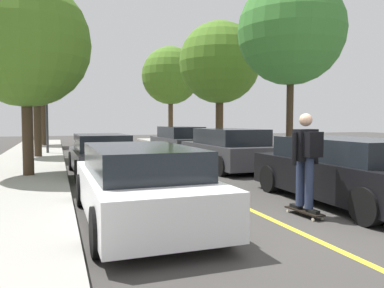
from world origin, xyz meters
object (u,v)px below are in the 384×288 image
street_tree_right_near (220,63)px  fire_hydrant (319,163)px  street_tree_left_near (36,70)px  skateboarder (306,155)px  parked_car_left_near (101,155)px  streetlamp (46,86)px  parked_car_left_nearest (140,183)px  parked_car_right_far (180,142)px  parked_car_right_nearest (346,170)px  street_tree_left_nearest (25,43)px  skateboard (304,211)px  street_tree_right_far (171,76)px  street_tree_right_nearest (291,32)px  parked_car_right_near (228,149)px  street_tree_left_far (42,77)px

street_tree_right_near → fire_hydrant: bearing=-94.0°
street_tree_left_near → skateboarder: street_tree_left_near is taller
skateboarder → parked_car_left_near: bearing=113.1°
parked_car_left_near → streetlamp: streetlamp is taller
parked_car_left_nearest → street_tree_left_near: bearing=100.2°
parked_car_left_nearest → parked_car_right_far: (4.32, 11.26, 0.05)m
parked_car_left_near → parked_car_right_nearest: bearing=-54.1°
skateboarder → street_tree_left_nearest: bearing=128.3°
parked_car_left_nearest → fire_hydrant: 6.44m
street_tree_left_nearest → parked_car_left_near: bearing=10.7°
parked_car_left_near → skateboard: bearing=-66.8°
street_tree_left_near → street_tree_right_far: (8.53, 8.32, 0.98)m
parked_car_right_nearest → skateboard: parked_car_right_nearest is taller
parked_car_right_far → street_tree_right_nearest: size_ratio=0.69×
streetlamp → street_tree_right_far: bearing=38.4°
parked_car_right_near → street_tree_right_near: bearing=69.1°
parked_car_left_near → parked_car_right_near: parked_car_right_near is taller
parked_car_right_far → street_tree_left_nearest: (-6.43, -5.70, 3.22)m
street_tree_right_far → fire_hydrant: bearing=-92.0°
parked_car_left_nearest → street_tree_right_near: 13.57m
parked_car_right_far → skateboard: (-1.48, -11.93, -0.61)m
parked_car_left_near → parked_car_right_nearest: 7.38m
skateboard → street_tree_left_near: bearing=111.8°
parked_car_left_nearest → street_tree_right_far: (6.43, 19.99, 4.26)m
street_tree_right_nearest → street_tree_right_near: (0.00, 6.14, -0.21)m
street_tree_left_nearest → street_tree_right_near: 10.30m
street_tree_left_near → skateboard: (4.95, -12.33, -3.84)m
parked_car_left_nearest → skateboard: parked_car_left_nearest is taller
parked_car_right_near → street_tree_right_near: 7.06m
street_tree_right_near → street_tree_right_far: street_tree_right_far is taller
parked_car_right_nearest → street_tree_left_far: street_tree_left_far is taller
parked_car_left_near → fire_hydrant: size_ratio=6.18×
parked_car_left_nearest → streetlamp: bearing=97.4°
streetlamp → street_tree_right_nearest: bearing=-45.7°
street_tree_left_near → street_tree_right_far: size_ratio=0.77×
fire_hydrant → skateboarder: (-2.98, -3.44, 0.61)m
parked_car_left_nearest → street_tree_right_near: (6.43, 11.29, 3.94)m
parked_car_right_far → street_tree_right_far: 9.91m
parked_car_right_far → fire_hydrant: parked_car_right_far is taller
street_tree_right_nearest → skateboarder: size_ratio=3.76×
parked_car_right_far → street_tree_left_far: street_tree_left_far is taller
street_tree_left_nearest → street_tree_left_near: 6.11m
street_tree_left_nearest → parked_car_left_nearest: bearing=-69.3°
street_tree_left_near → streetlamp: (0.35, 1.85, -0.52)m
parked_car_left_nearest → parked_car_right_far: 12.06m
street_tree_left_far → street_tree_right_near: 12.27m
parked_car_left_near → fire_hydrant: bearing=-29.0°
parked_car_right_near → skateboard: bearing=-103.0°
parked_car_left_near → fire_hydrant: parked_car_left_near is taller
parked_car_right_nearest → street_tree_right_far: (2.10, 20.01, 4.23)m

